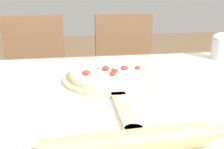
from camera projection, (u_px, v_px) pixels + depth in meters
name	position (u px, v px, depth m)	size (l,w,h in m)	color
dining_table	(98.00, 118.00, 0.96)	(1.45, 0.94, 0.75)	brown
towel_cloth	(98.00, 91.00, 0.93)	(1.37, 0.86, 0.00)	silver
pizza_peel	(112.00, 81.00, 1.00)	(0.35, 0.58, 0.01)	#D6B784
pizza	(111.00, 73.00, 1.02)	(0.30, 0.30, 0.04)	beige
rolling_pin	(126.00, 143.00, 0.58)	(0.45, 0.08, 0.06)	tan
chair_left	(36.00, 78.00, 1.77)	(0.42, 0.42, 0.90)	brown
chair_right	(126.00, 73.00, 1.85)	(0.41, 0.41, 0.90)	brown
flour_cup	(221.00, 46.00, 1.29)	(0.08, 0.08, 0.12)	#B2B7BC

